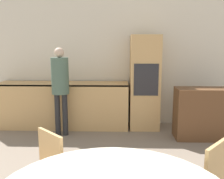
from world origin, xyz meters
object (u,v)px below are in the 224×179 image
oven_unit (144,82)px  chair_far_left (42,175)px  person_standing (60,82)px  sideboard (207,114)px

oven_unit → chair_far_left: 3.15m
oven_unit → person_standing: bearing=-162.2°
oven_unit → person_standing: size_ratio=1.15×
chair_far_left → person_standing: size_ratio=0.54×
person_standing → oven_unit: bearing=17.8°
chair_far_left → oven_unit: bearing=111.8°
sideboard → person_standing: 2.69m
sideboard → chair_far_left: bearing=-134.4°
sideboard → chair_far_left: 3.21m
oven_unit → chair_far_left: bearing=-112.3°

